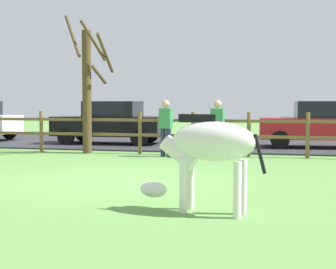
{
  "coord_description": "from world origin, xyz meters",
  "views": [
    {
      "loc": [
        3.39,
        -9.95,
        1.59
      ],
      "look_at": [
        0.7,
        1.07,
        0.86
      ],
      "focal_mm": 54.95,
      "sensor_mm": 36.0,
      "label": 1
    }
  ],
  "objects_px": {
    "parked_car_red": "(321,124)",
    "parked_car_black": "(110,122)",
    "zebra": "(208,149)",
    "visitor_right_of_tree": "(217,126)",
    "visitor_left_of_tree": "(166,125)",
    "bare_tree": "(88,86)"
  },
  "relations": [
    {
      "from": "bare_tree",
      "to": "zebra",
      "type": "height_order",
      "value": "bare_tree"
    },
    {
      "from": "zebra",
      "to": "visitor_left_of_tree",
      "type": "relative_size",
      "value": 1.17
    },
    {
      "from": "zebra",
      "to": "bare_tree",
      "type": "bearing_deg",
      "value": 123.21
    },
    {
      "from": "zebra",
      "to": "visitor_right_of_tree",
      "type": "relative_size",
      "value": 1.17
    },
    {
      "from": "bare_tree",
      "to": "visitor_left_of_tree",
      "type": "relative_size",
      "value": 2.58
    },
    {
      "from": "bare_tree",
      "to": "visitor_left_of_tree",
      "type": "xyz_separation_m",
      "value": [
        2.56,
        -0.37,
        -1.17
      ]
    },
    {
      "from": "visitor_right_of_tree",
      "to": "visitor_left_of_tree",
      "type": "bearing_deg",
      "value": 179.4
    },
    {
      "from": "parked_car_black",
      "to": "bare_tree",
      "type": "bearing_deg",
      "value": -82.65
    },
    {
      "from": "zebra",
      "to": "visitor_left_of_tree",
      "type": "xyz_separation_m",
      "value": [
        -2.39,
        7.2,
        -0.02
      ]
    },
    {
      "from": "parked_car_black",
      "to": "visitor_right_of_tree",
      "type": "height_order",
      "value": "visitor_right_of_tree"
    },
    {
      "from": "zebra",
      "to": "parked_car_black",
      "type": "relative_size",
      "value": 0.47
    },
    {
      "from": "parked_car_black",
      "to": "visitor_right_of_tree",
      "type": "bearing_deg",
      "value": -37.89
    },
    {
      "from": "bare_tree",
      "to": "parked_car_black",
      "type": "height_order",
      "value": "bare_tree"
    },
    {
      "from": "zebra",
      "to": "parked_car_red",
      "type": "height_order",
      "value": "parked_car_red"
    },
    {
      "from": "zebra",
      "to": "parked_car_black",
      "type": "bearing_deg",
      "value": 116.69
    },
    {
      "from": "parked_car_red",
      "to": "visitor_left_of_tree",
      "type": "bearing_deg",
      "value": -141.15
    },
    {
      "from": "parked_car_red",
      "to": "parked_car_black",
      "type": "xyz_separation_m",
      "value": [
        -7.45,
        -0.16,
        0.0
      ]
    },
    {
      "from": "visitor_left_of_tree",
      "to": "bare_tree",
      "type": "bearing_deg",
      "value": 171.68
    },
    {
      "from": "bare_tree",
      "to": "parked_car_red",
      "type": "xyz_separation_m",
      "value": [
        7.05,
        3.24,
        -1.24
      ]
    },
    {
      "from": "parked_car_red",
      "to": "visitor_right_of_tree",
      "type": "relative_size",
      "value": 2.51
    },
    {
      "from": "parked_car_red",
      "to": "visitor_left_of_tree",
      "type": "distance_m",
      "value": 5.76
    },
    {
      "from": "bare_tree",
      "to": "parked_car_black",
      "type": "distance_m",
      "value": 3.34
    }
  ]
}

